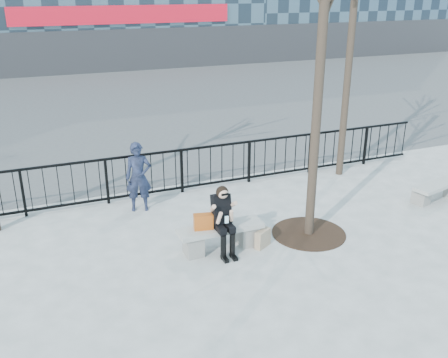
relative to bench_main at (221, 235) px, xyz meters
name	(u,v)px	position (x,y,z in m)	size (l,w,h in m)	color
ground	(221,249)	(0.00, 0.00, -0.30)	(120.00, 120.00, 0.00)	gray
street_surface	(96,98)	(0.00, 15.00, -0.30)	(60.00, 23.00, 0.01)	#474747
railing	(174,172)	(0.00, 3.00, 0.25)	(14.00, 0.06, 1.10)	black
tree_grate	(309,233)	(1.90, -0.10, -0.29)	(1.50, 1.50, 0.02)	black
bench_main	(221,235)	(0.00, 0.00, 0.00)	(1.65, 0.46, 0.49)	slate
bench_second	(438,190)	(5.59, 0.21, -0.03)	(1.48, 0.41, 0.44)	slate
seated_woman	(224,221)	(0.00, -0.16, 0.37)	(0.50, 0.64, 1.34)	black
handbag	(203,222)	(-0.34, 0.02, 0.34)	(0.36, 0.17, 0.29)	#B04D15
shopping_bag	(263,239)	(0.79, -0.22, -0.13)	(0.37, 0.14, 0.35)	#C7AE8D
standing_man	(139,177)	(-0.99, 2.38, 0.49)	(0.57, 0.38, 1.57)	black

